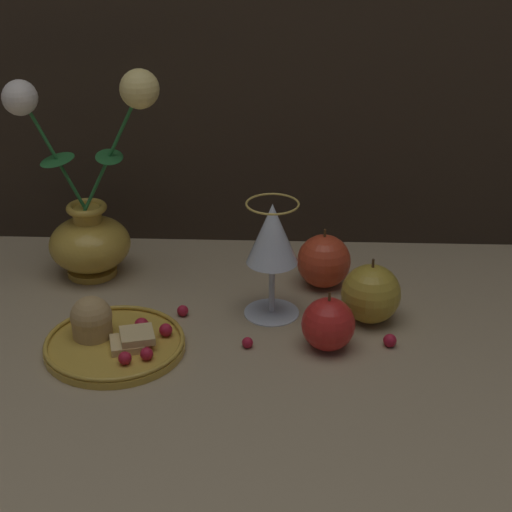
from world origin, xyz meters
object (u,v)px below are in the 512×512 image
vase (89,217)px  apple_near_glass (371,294)px  wine_glass (272,239)px  plate_with_pastries (110,337)px  apple_beside_vase (328,324)px  apple_at_table_edge (324,261)px

vase → apple_near_glass: vase is taller
vase → apple_near_glass: 0.43m
wine_glass → plate_with_pastries: bearing=-155.0°
plate_with_pastries → wine_glass: 0.25m
vase → wine_glass: (0.27, -0.11, 0.02)m
plate_with_pastries → apple_near_glass: 0.36m
plate_with_pastries → apple_beside_vase: bearing=2.3°
apple_beside_vase → vase: bearing=150.9°
apple_beside_vase → apple_near_glass: apple_near_glass is taller
plate_with_pastries → wine_glass: (0.21, 0.10, 0.10)m
plate_with_pastries → apple_beside_vase: 0.29m
plate_with_pastries → apple_at_table_edge: bearing=32.9°
vase → apple_near_glass: (0.41, -0.12, -0.05)m
wine_glass → apple_beside_vase: bearing=-49.0°
vase → apple_near_glass: bearing=-16.4°
plate_with_pastries → apple_near_glass: size_ratio=1.96×
vase → apple_at_table_edge: 0.35m
vase → apple_beside_vase: bearing=-29.1°
apple_near_glass → apple_at_table_edge: 0.12m
vase → apple_beside_vase: (0.35, -0.19, -0.06)m
apple_near_glass → apple_at_table_edge: apple_near_glass is taller
plate_with_pastries → wine_glass: size_ratio=1.10×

